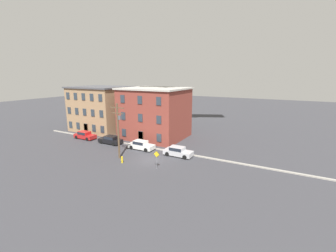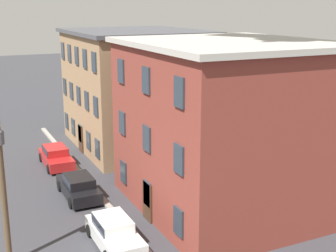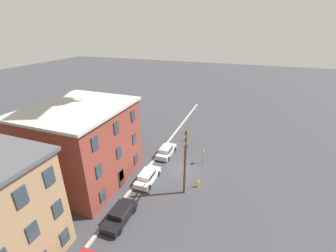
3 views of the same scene
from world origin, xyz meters
name	(u,v)px [view 1 (image 1 of 3)]	position (x,y,z in m)	size (l,w,h in m)	color
ground_plane	(150,160)	(0.00, 0.00, 0.00)	(200.00, 200.00, 0.00)	#38383D
kerb_strip	(165,150)	(0.00, 4.50, 0.08)	(56.00, 0.36, 0.16)	#9E998E
apartment_corner	(102,108)	(-19.60, 10.74, 4.83)	(12.01, 10.00, 9.63)	#9E7A56
apartment_midblock	(155,113)	(-5.80, 10.94, 4.86)	(11.85, 10.39, 9.70)	brown
car_red	(85,135)	(-17.12, 3.39, 0.75)	(4.40, 1.92, 1.43)	#B21E1E
car_black	(111,140)	(-10.54, 3.34, 0.75)	(4.40, 1.92, 1.43)	black
car_white	(141,145)	(-3.95, 3.36, 0.75)	(4.40, 1.92, 1.43)	silver
car_silver	(178,151)	(2.81, 3.37, 0.75)	(4.40, 1.92, 1.43)	#B7B7BC
caution_sign	(157,157)	(2.52, -2.35, 1.65)	(0.90, 0.08, 2.49)	slate
utility_pole	(118,128)	(-4.35, -1.57, 4.58)	(2.40, 0.44, 8.12)	brown
fire_hydrant	(122,160)	(-2.84, -2.85, 0.48)	(0.24, 0.34, 0.96)	yellow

